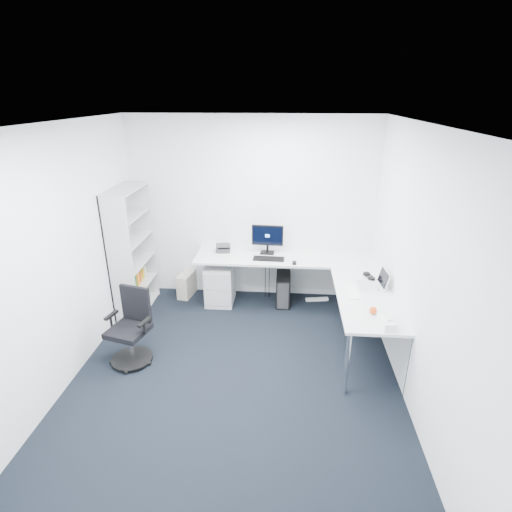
# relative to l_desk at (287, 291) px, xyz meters

# --- Properties ---
(ground) EXTENTS (4.20, 4.20, 0.00)m
(ground) POSITION_rel_l_desk_xyz_m (-0.55, -1.40, -0.39)
(ground) COLOR black
(ceiling) EXTENTS (4.20, 4.20, 0.00)m
(ceiling) POSITION_rel_l_desk_xyz_m (-0.55, -1.40, 2.31)
(ceiling) COLOR white
(wall_back) EXTENTS (3.60, 0.02, 2.70)m
(wall_back) POSITION_rel_l_desk_xyz_m (-0.55, 0.70, 0.96)
(wall_back) COLOR white
(wall_back) RESTS_ON ground
(wall_front) EXTENTS (3.60, 0.02, 2.70)m
(wall_front) POSITION_rel_l_desk_xyz_m (-0.55, -3.50, 0.96)
(wall_front) COLOR white
(wall_front) RESTS_ON ground
(wall_left) EXTENTS (0.02, 4.20, 2.70)m
(wall_left) POSITION_rel_l_desk_xyz_m (-2.35, -1.40, 0.96)
(wall_left) COLOR white
(wall_left) RESTS_ON ground
(wall_right) EXTENTS (0.02, 4.20, 2.70)m
(wall_right) POSITION_rel_l_desk_xyz_m (1.25, -1.40, 0.96)
(wall_right) COLOR white
(wall_right) RESTS_ON ground
(l_desk) EXTENTS (2.65, 1.48, 0.77)m
(l_desk) POSITION_rel_l_desk_xyz_m (0.00, 0.00, 0.00)
(l_desk) COLOR silver
(l_desk) RESTS_ON ground
(drawer_pedestal) EXTENTS (0.40, 0.50, 0.62)m
(drawer_pedestal) POSITION_rel_l_desk_xyz_m (-1.00, 0.34, -0.08)
(drawer_pedestal) COLOR silver
(drawer_pedestal) RESTS_ON ground
(bookshelf) EXTENTS (0.35, 0.90, 1.80)m
(bookshelf) POSITION_rel_l_desk_xyz_m (-2.17, 0.05, 0.51)
(bookshelf) COLOR #B4B6B6
(bookshelf) RESTS_ON ground
(task_chair) EXTENTS (0.61, 0.61, 0.90)m
(task_chair) POSITION_rel_l_desk_xyz_m (-1.81, -1.20, 0.06)
(task_chair) COLOR black
(task_chair) RESTS_ON ground
(black_pc_tower) EXTENTS (0.21, 0.47, 0.46)m
(black_pc_tower) POSITION_rel_l_desk_xyz_m (-0.05, 0.38, -0.16)
(black_pc_tower) COLOR black
(black_pc_tower) RESTS_ON ground
(beige_pc_tower) EXTENTS (0.24, 0.41, 0.37)m
(beige_pc_tower) POSITION_rel_l_desk_xyz_m (-1.56, 0.50, -0.20)
(beige_pc_tower) COLOR #BFB3A2
(beige_pc_tower) RESTS_ON ground
(power_strip) EXTENTS (0.35, 0.12, 0.04)m
(power_strip) POSITION_rel_l_desk_xyz_m (0.47, 0.49, -0.37)
(power_strip) COLOR white
(power_strip) RESTS_ON ground
(monitor) EXTENTS (0.46, 0.17, 0.44)m
(monitor) POSITION_rel_l_desk_xyz_m (-0.30, 0.45, 0.61)
(monitor) COLOR black
(monitor) RESTS_ON l_desk
(black_keyboard) EXTENTS (0.44, 0.17, 0.02)m
(black_keyboard) POSITION_rel_l_desk_xyz_m (-0.27, 0.21, 0.40)
(black_keyboard) COLOR black
(black_keyboard) RESTS_ON l_desk
(mouse) EXTENTS (0.06, 0.09, 0.03)m
(mouse) POSITION_rel_l_desk_xyz_m (0.09, 0.08, 0.40)
(mouse) COLOR black
(mouse) RESTS_ON l_desk
(desk_phone) EXTENTS (0.22, 0.22, 0.14)m
(desk_phone) POSITION_rel_l_desk_xyz_m (-0.95, 0.48, 0.46)
(desk_phone) COLOR #2C2C2F
(desk_phone) RESTS_ON l_desk
(laptop) EXTENTS (0.34, 0.33, 0.22)m
(laptop) POSITION_rel_l_desk_xyz_m (0.97, -0.54, 0.50)
(laptop) COLOR white
(laptop) RESTS_ON l_desk
(white_keyboard) EXTENTS (0.12, 0.39, 0.01)m
(white_keyboard) POSITION_rel_l_desk_xyz_m (0.77, -0.71, 0.39)
(white_keyboard) COLOR white
(white_keyboard) RESTS_ON l_desk
(headphones) EXTENTS (0.18, 0.24, 0.05)m
(headphones) POSITION_rel_l_desk_xyz_m (1.04, -0.28, 0.41)
(headphones) COLOR black
(headphones) RESTS_ON l_desk
(orange_fruit) EXTENTS (0.08, 0.08, 0.08)m
(orange_fruit) POSITION_rel_l_desk_xyz_m (0.92, -1.20, 0.43)
(orange_fruit) COLOR #E24C14
(orange_fruit) RESTS_ON l_desk
(tissue_box) EXTENTS (0.15, 0.24, 0.08)m
(tissue_box) POSITION_rel_l_desk_xyz_m (1.01, -1.43, 0.43)
(tissue_box) COLOR white
(tissue_box) RESTS_ON l_desk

